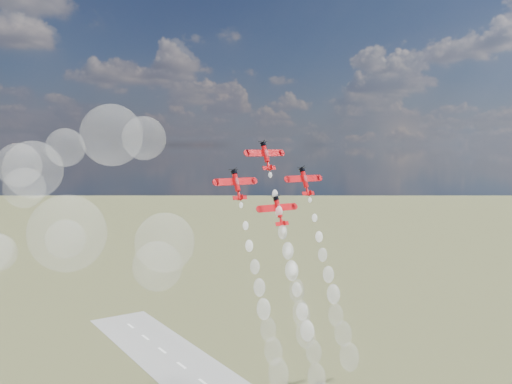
{
  "coord_description": "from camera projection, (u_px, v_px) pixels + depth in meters",
  "views": [
    {
      "loc": [
        -96.07,
        -132.23,
        93.03
      ],
      "look_at": [
        -4.58,
        5.95,
        78.64
      ],
      "focal_mm": 38.0,
      "sensor_mm": 36.0,
      "label": 1
    }
  ],
  "objects": [
    {
      "name": "plane_lead",
      "position": [
        266.0,
        155.0,
        171.51
      ],
      "size": [
        13.44,
        6.26,
        9.11
      ],
      "rotation": [
        1.18,
        0.0,
        0.0
      ],
      "color": "red",
      "rests_on": "ground"
    },
    {
      "name": "plane_left",
      "position": [
        237.0,
        184.0,
        162.15
      ],
      "size": [
        13.44,
        6.26,
        9.11
      ],
      "rotation": [
        1.18,
        0.0,
        0.0
      ],
      "color": "red",
      "rests_on": "ground"
    },
    {
      "name": "plane_right",
      "position": [
        305.0,
        181.0,
        176.5
      ],
      "size": [
        13.44,
        6.26,
        9.11
      ],
      "rotation": [
        1.18,
        0.0,
        0.0
      ],
      "color": "red",
      "rests_on": "ground"
    },
    {
      "name": "plane_slot",
      "position": [
        279.0,
        210.0,
        167.14
      ],
      "size": [
        13.44,
        6.26,
        9.11
      ],
      "rotation": [
        1.18,
        0.0,
        0.0
      ],
      "color": "red",
      "rests_on": "ground"
    },
    {
      "name": "smoke_trail_lead",
      "position": [
        298.0,
        299.0,
        160.63
      ],
      "size": [
        5.14,
        21.63,
        48.81
      ],
      "color": "white",
      "rests_on": "plane_lead"
    },
    {
      "name": "smoke_trail_left",
      "position": [
        270.0,
        337.0,
        150.98
      ],
      "size": [
        5.18,
        21.99,
        47.99
      ],
      "color": "white",
      "rests_on": "plane_left"
    },
    {
      "name": "smoke_trail_right",
      "position": [
        340.0,
        322.0,
        165.46
      ],
      "size": [
        5.25,
        22.36,
        48.95
      ],
      "color": "white",
      "rests_on": "plane_right"
    },
    {
      "name": "smoke_trail_slot",
      "position": [
        314.0,
        361.0,
        156.34
      ],
      "size": [
        5.31,
        21.78,
        48.71
      ],
      "color": "white",
      "rests_on": "plane_slot"
    },
    {
      "name": "drifted_smoke_cloud",
      "position": [
        89.0,
        199.0,
        154.3
      ],
      "size": [
        61.59,
        39.67,
        57.36
      ],
      "color": "white",
      "rests_on": "ground"
    }
  ]
}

